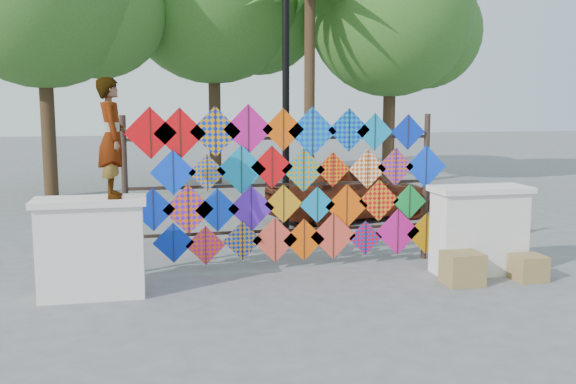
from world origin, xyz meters
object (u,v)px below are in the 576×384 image
object	(u,v)px
vendor_woman	(112,138)
kite_rack	(287,186)
lamppost	(286,89)
sedan	(350,191)

from	to	relation	value
vendor_woman	kite_rack	bearing A→B (deg)	-73.47
vendor_woman	lamppost	size ratio (longest dim) A/B	0.34
kite_rack	lamppost	bearing A→B (deg)	78.71
sedan	lamppost	distance (m)	3.62
kite_rack	sedan	xyz separation A→B (m)	(2.13, 3.57, -0.62)
vendor_woman	sedan	world-z (taller)	vendor_woman
kite_rack	vendor_woman	bearing A→B (deg)	-159.25
vendor_woman	sedan	distance (m)	6.57
kite_rack	vendor_woman	xyz separation A→B (m)	(-2.44, -0.92, 0.80)
kite_rack	vendor_woman	world-z (taller)	vendor_woman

